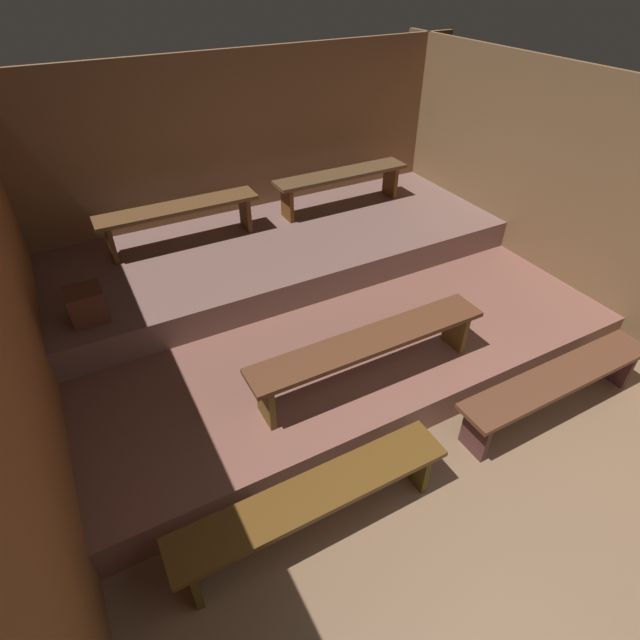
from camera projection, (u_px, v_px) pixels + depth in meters
name	position (u px, v px, depth m)	size (l,w,h in m)	color
ground	(358.00, 371.00, 4.88)	(5.93, 6.13, 0.08)	brown
wall_back	(246.00, 161.00, 6.00)	(5.93, 0.06, 2.44)	brown
wall_left	(20.00, 360.00, 3.13)	(0.06, 6.13, 2.44)	brown
wall_right	(578.00, 199.00, 5.09)	(0.06, 6.13, 2.44)	brown
platform_lower	(317.00, 309.00, 5.36)	(5.13, 3.60, 0.32)	brown
platform_middle	(282.00, 250.00, 5.77)	(5.13, 1.89, 0.32)	#795851
bench_floor_left	(314.00, 500.00, 3.30)	(1.98, 0.34, 0.45)	brown
bench_floor_right	(557.00, 382.00, 4.18)	(1.98, 0.34, 0.45)	brown
bench_lower_center	(370.00, 346.00, 4.06)	(2.13, 0.34, 0.45)	brown
bench_middle_left	(179.00, 213.00, 5.35)	(1.74, 0.34, 0.45)	brown
bench_middle_right	(341.00, 179.00, 6.12)	(1.74, 0.34, 0.45)	brown
wooden_crate_middle	(87.00, 304.00, 4.36)	(0.30, 0.30, 0.30)	brown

